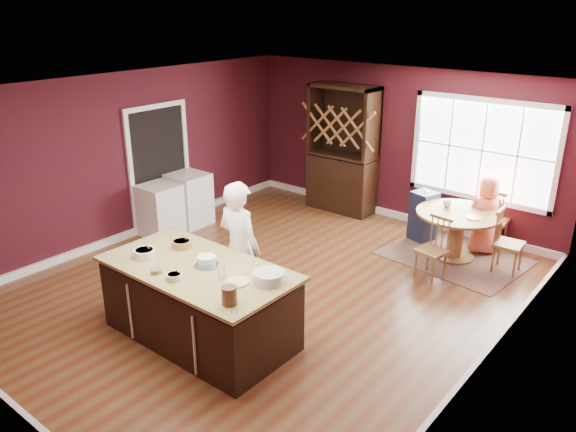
% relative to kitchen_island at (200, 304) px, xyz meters
% --- Properties ---
extents(room_shell, '(7.00, 7.00, 7.00)m').
position_rel_kitchen_island_xyz_m(room_shell, '(-0.18, 1.42, 0.91)').
color(room_shell, brown).
rests_on(room_shell, ground).
extents(window, '(2.36, 0.10, 1.66)m').
position_rel_kitchen_island_xyz_m(window, '(1.32, 4.89, 1.06)').
color(window, white).
rests_on(window, room_shell).
extents(doorway, '(0.08, 1.26, 2.13)m').
position_rel_kitchen_island_xyz_m(doorway, '(-3.15, 2.02, 0.59)').
color(doorway, white).
rests_on(doorway, room_shell).
extents(kitchen_island, '(2.28, 1.20, 0.92)m').
position_rel_kitchen_island_xyz_m(kitchen_island, '(0.00, 0.00, 0.00)').
color(kitchen_island, black).
rests_on(kitchen_island, ground).
extents(dining_table, '(1.26, 1.26, 0.75)m').
position_rel_kitchen_island_xyz_m(dining_table, '(1.41, 3.95, 0.10)').
color(dining_table, brown).
rests_on(dining_table, ground).
extents(baker, '(0.64, 0.42, 1.73)m').
position_rel_kitchen_island_xyz_m(baker, '(-0.05, 0.73, 0.43)').
color(baker, white).
rests_on(baker, ground).
extents(layer_cake, '(0.29, 0.29, 0.12)m').
position_rel_kitchen_island_xyz_m(layer_cake, '(0.07, 0.08, 0.54)').
color(layer_cake, white).
rests_on(layer_cake, kitchen_island).
extents(bowl_blue, '(0.25, 0.25, 0.10)m').
position_rel_kitchen_island_xyz_m(bowl_blue, '(-0.66, -0.22, 0.53)').
color(bowl_blue, silver).
rests_on(bowl_blue, kitchen_island).
extents(bowl_yellow, '(0.23, 0.23, 0.09)m').
position_rel_kitchen_island_xyz_m(bowl_yellow, '(-0.54, 0.24, 0.53)').
color(bowl_yellow, '#A0874F').
rests_on(bowl_yellow, kitchen_island).
extents(bowl_pink, '(0.13, 0.13, 0.05)m').
position_rel_kitchen_island_xyz_m(bowl_pink, '(-0.23, -0.39, 0.51)').
color(bowl_pink, silver).
rests_on(bowl_pink, kitchen_island).
extents(bowl_olive, '(0.17, 0.17, 0.07)m').
position_rel_kitchen_island_xyz_m(bowl_olive, '(0.04, -0.37, 0.51)').
color(bowl_olive, beige).
rests_on(bowl_olive, kitchen_island).
extents(drinking_glass, '(0.08, 0.08, 0.15)m').
position_rel_kitchen_island_xyz_m(drinking_glass, '(0.42, -0.03, 0.56)').
color(drinking_glass, silver).
rests_on(drinking_glass, kitchen_island).
extents(dinner_plate, '(0.26, 0.26, 0.02)m').
position_rel_kitchen_island_xyz_m(dinner_plate, '(0.62, 0.00, 0.49)').
color(dinner_plate, beige).
rests_on(dinner_plate, kitchen_island).
extents(white_tub, '(0.34, 0.34, 0.12)m').
position_rel_kitchen_island_xyz_m(white_tub, '(0.86, 0.23, 0.54)').
color(white_tub, white).
rests_on(white_tub, kitchen_island).
extents(stoneware_crock, '(0.16, 0.16, 0.19)m').
position_rel_kitchen_island_xyz_m(stoneware_crock, '(0.87, -0.36, 0.57)').
color(stoneware_crock, brown).
rests_on(stoneware_crock, kitchen_island).
extents(rug, '(2.15, 1.75, 0.01)m').
position_rel_kitchen_island_xyz_m(rug, '(1.41, 3.95, -0.43)').
color(rug, brown).
rests_on(rug, ground).
extents(chair_east, '(0.41, 0.42, 0.96)m').
position_rel_kitchen_island_xyz_m(chair_east, '(2.19, 3.98, 0.04)').
color(chair_east, brown).
rests_on(chair_east, ground).
extents(chair_south, '(0.44, 0.42, 0.91)m').
position_rel_kitchen_island_xyz_m(chair_south, '(1.41, 3.10, 0.02)').
color(chair_south, '#95602B').
rests_on(chair_south, ground).
extents(chair_north, '(0.43, 0.42, 1.00)m').
position_rel_kitchen_island_xyz_m(chair_north, '(1.69, 4.73, 0.06)').
color(chair_north, '#9C5222').
rests_on(chair_north, ground).
extents(seated_woman, '(0.73, 0.68, 1.25)m').
position_rel_kitchen_island_xyz_m(seated_woman, '(1.65, 4.43, 0.18)').
color(seated_woman, '#F67557').
rests_on(seated_woman, ground).
extents(high_chair, '(0.43, 0.43, 0.86)m').
position_rel_kitchen_island_xyz_m(high_chair, '(0.69, 4.29, -0.01)').
color(high_chair, black).
rests_on(high_chair, ground).
extents(toddler, '(0.18, 0.14, 0.26)m').
position_rel_kitchen_island_xyz_m(toddler, '(0.66, 4.30, 0.37)').
color(toddler, '#8CA5BF').
rests_on(toddler, high_chair).
extents(table_plate, '(0.22, 0.22, 0.02)m').
position_rel_kitchen_island_xyz_m(table_plate, '(1.68, 3.85, 0.32)').
color(table_plate, beige).
rests_on(table_plate, dining_table).
extents(table_cup, '(0.16, 0.16, 0.10)m').
position_rel_kitchen_island_xyz_m(table_cup, '(1.17, 4.05, 0.36)').
color(table_cup, white).
rests_on(table_cup, dining_table).
extents(hutch, '(1.27, 0.53, 2.33)m').
position_rel_kitchen_island_xyz_m(hutch, '(-1.17, 4.64, 0.73)').
color(hutch, black).
rests_on(hutch, ground).
extents(washer, '(0.60, 0.58, 0.88)m').
position_rel_kitchen_island_xyz_m(washer, '(-2.82, 1.70, -0.00)').
color(washer, white).
rests_on(washer, ground).
extents(dryer, '(0.63, 0.61, 0.92)m').
position_rel_kitchen_island_xyz_m(dryer, '(-2.82, 2.34, 0.02)').
color(dryer, silver).
rests_on(dryer, ground).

